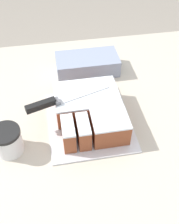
# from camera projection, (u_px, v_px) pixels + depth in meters

# --- Properties ---
(ground_plane) EXTENTS (8.00, 8.00, 0.00)m
(ground_plane) POSITION_uv_depth(u_px,v_px,m) (89.00, 219.00, 1.62)
(ground_plane) COLOR #9E9384
(countertop) EXTENTS (1.40, 1.10, 0.92)m
(countertop) POSITION_uv_depth(u_px,v_px,m) (89.00, 182.00, 1.29)
(countertop) COLOR beige
(countertop) RESTS_ON ground_plane
(cake_board) EXTENTS (0.29, 0.33, 0.01)m
(cake_board) POSITION_uv_depth(u_px,v_px,m) (90.00, 121.00, 0.95)
(cake_board) COLOR silver
(cake_board) RESTS_ON countertop
(cake) EXTENTS (0.23, 0.26, 0.09)m
(cake) POSITION_uv_depth(u_px,v_px,m) (90.00, 111.00, 0.92)
(cake) COLOR #994C2D
(cake) RESTS_ON cake_board
(knife) EXTENTS (0.30, 0.11, 0.02)m
(knife) POSITION_uv_depth(u_px,v_px,m) (52.00, 103.00, 0.87)
(knife) COLOR silver
(knife) RESTS_ON cake
(coffee_cup) EXTENTS (0.09, 0.09, 0.09)m
(coffee_cup) POSITION_uv_depth(u_px,v_px,m) (8.00, 141.00, 0.83)
(coffee_cup) COLOR white
(coffee_cup) RESTS_ON countertop
(storage_box) EXTENTS (0.27, 0.14, 0.07)m
(storage_box) POSITION_uv_depth(u_px,v_px,m) (87.00, 64.00, 1.13)
(storage_box) COLOR #8C99B2
(storage_box) RESTS_ON countertop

